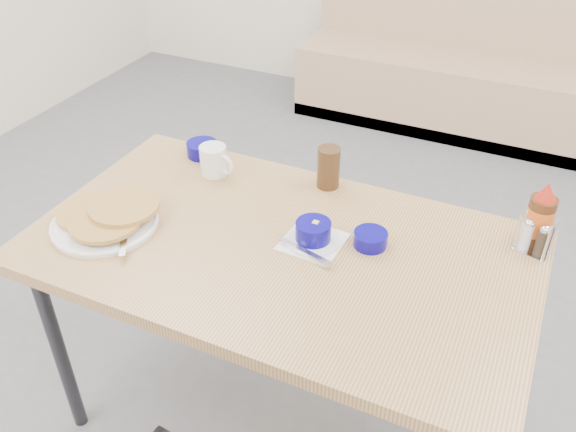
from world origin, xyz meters
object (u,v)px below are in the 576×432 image
at_px(coffee_mug, 214,160).
at_px(grits_setting, 313,234).
at_px(booth_bench, 455,69).
at_px(creamer_bowl, 202,149).
at_px(pancake_plate, 106,218).
at_px(amber_tumbler, 329,167).
at_px(condiment_caddy, 534,240).
at_px(dining_table, 280,261).
at_px(syrup_bottle, 540,217).
at_px(butter_bowl, 370,239).

xyz_separation_m(coffee_mug, grits_setting, (0.44, -0.20, -0.02)).
bearing_deg(booth_bench, coffee_mug, -98.86).
height_order(booth_bench, creamer_bowl, booth_bench).
bearing_deg(creamer_bowl, pancake_plate, -94.75).
distance_m(amber_tumbler, condiment_caddy, 0.64).
height_order(dining_table, coffee_mug, coffee_mug).
height_order(pancake_plate, syrup_bottle, syrup_bottle).
height_order(creamer_bowl, condiment_caddy, condiment_caddy).
distance_m(coffee_mug, syrup_bottle, 1.00).
bearing_deg(dining_table, syrup_bottle, 25.91).
bearing_deg(creamer_bowl, condiment_caddy, -3.92).
bearing_deg(pancake_plate, grits_setting, 16.85).
xyz_separation_m(butter_bowl, condiment_caddy, (0.41, 0.16, 0.02)).
bearing_deg(creamer_bowl, coffee_mug, -40.79).
bearing_deg(pancake_plate, coffee_mug, 69.44).
distance_m(pancake_plate, grits_setting, 0.60).
height_order(dining_table, creamer_bowl, creamer_bowl).
bearing_deg(butter_bowl, amber_tumbler, 133.21).
xyz_separation_m(booth_bench, syrup_bottle, (0.64, -2.22, 0.49)).
xyz_separation_m(pancake_plate, amber_tumbler, (0.51, 0.47, 0.05)).
xyz_separation_m(coffee_mug, creamer_bowl, (-0.10, 0.09, -0.03)).
bearing_deg(condiment_caddy, dining_table, -141.61).
bearing_deg(butter_bowl, pancake_plate, -162.35).
height_order(booth_bench, condiment_caddy, booth_bench).
bearing_deg(booth_bench, syrup_bottle, -73.94).
bearing_deg(amber_tumbler, syrup_bottle, -2.63).
distance_m(amber_tumbler, syrup_bottle, 0.63).
relative_size(booth_bench, coffee_mug, 14.82).
distance_m(butter_bowl, condiment_caddy, 0.44).
bearing_deg(pancake_plate, booth_bench, 79.40).
relative_size(grits_setting, creamer_bowl, 1.71).
relative_size(coffee_mug, butter_bowl, 1.35).
bearing_deg(syrup_bottle, condiment_caddy, -90.00).
xyz_separation_m(dining_table, syrup_bottle, (0.64, 0.31, 0.15)).
bearing_deg(syrup_bottle, dining_table, -154.09).
relative_size(booth_bench, amber_tumbler, 14.08).
relative_size(grits_setting, butter_bowl, 1.92).
relative_size(dining_table, syrup_bottle, 7.17).
xyz_separation_m(grits_setting, condiment_caddy, (0.56, 0.22, 0.01)).
relative_size(dining_table, condiment_caddy, 12.18).
bearing_deg(dining_table, condiment_caddy, 22.47).
xyz_separation_m(booth_bench, condiment_caddy, (0.64, -2.27, 0.45)).
bearing_deg(pancake_plate, syrup_bottle, 21.08).
height_order(booth_bench, grits_setting, booth_bench).
xyz_separation_m(creamer_bowl, condiment_caddy, (1.10, -0.08, 0.02)).
height_order(booth_bench, syrup_bottle, booth_bench).
relative_size(pancake_plate, butter_bowl, 3.32).
bearing_deg(creamer_bowl, amber_tumbler, 0.00).
bearing_deg(pancake_plate, condiment_caddy, 19.02).
bearing_deg(coffee_mug, grits_setting, -24.99).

